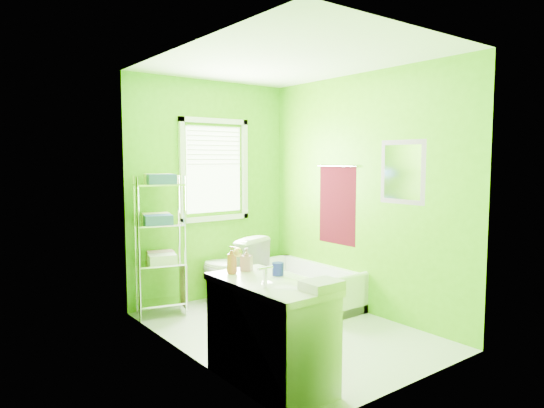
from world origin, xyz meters
TOP-DOWN VIEW (x-y plane):
  - ground at (0.00, 0.00)m, footprint 2.90×2.90m
  - room_envelope at (0.00, 0.00)m, footprint 2.14×2.94m
  - window at (0.05, 1.42)m, footprint 0.92×0.05m
  - door at (-1.04, -1.00)m, footprint 0.09×0.80m
  - right_wall_decor at (1.04, -0.02)m, footprint 0.04×1.48m
  - bathtub at (0.72, 0.54)m, footprint 0.66×1.42m
  - toilet at (0.03, 1.05)m, footprint 0.67×0.90m
  - vanity at (-0.80, -0.80)m, footprint 0.53×1.04m
  - wire_shelf_unit at (-0.76, 1.19)m, footprint 0.56×0.46m

SIDE VIEW (x-z plane):
  - ground at x=0.00m, z-range 0.00..0.00m
  - bathtub at x=0.72m, z-range -0.08..0.38m
  - toilet at x=0.03m, z-range 0.00..0.81m
  - vanity at x=-0.80m, z-range -0.08..0.92m
  - wire_shelf_unit at x=-0.76m, z-range 0.16..1.69m
  - door at x=-1.04m, z-range 0.00..2.00m
  - right_wall_decor at x=1.04m, z-range 0.74..1.91m
  - room_envelope at x=0.00m, z-range 0.24..2.86m
  - window at x=0.05m, z-range 1.00..2.22m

